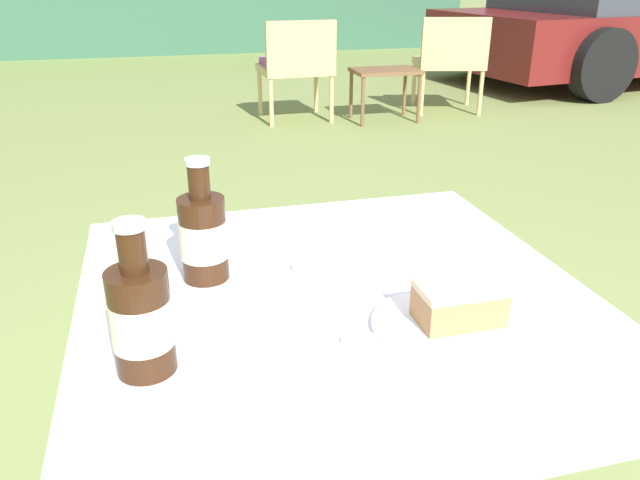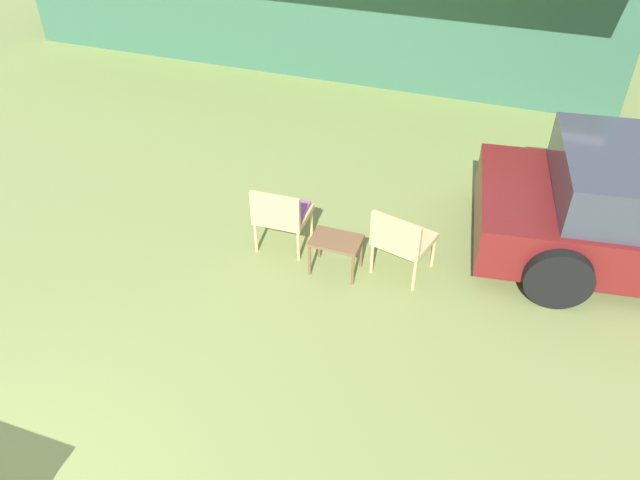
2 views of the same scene
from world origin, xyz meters
name	(u,v)px [view 2 (image 2 of 2)]	position (x,y,z in m)	size (l,w,h in m)	color
wicker_chair_cushioned	(281,213)	(0.89, 4.26, 0.47)	(0.58, 0.53, 0.81)	tan
wicker_chair_plain	(401,238)	(2.25, 4.24, 0.47)	(0.67, 0.64, 0.81)	tan
garden_side_table	(336,244)	(1.59, 4.06, 0.37)	(0.53, 0.37, 0.42)	brown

